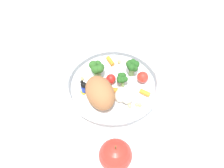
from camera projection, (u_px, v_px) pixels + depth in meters
The scene contains 4 objects.
ground_plane at pixel (116, 90), 0.74m from camera, with size 2.40×2.40×0.00m, color white.
food_container at pixel (110, 85), 0.71m from camera, with size 0.24×0.24×0.08m.
loose_apple at pixel (115, 155), 0.60m from camera, with size 0.07×0.07×0.08m.
folded_napkin at pixel (64, 27), 0.87m from camera, with size 0.12×0.10×0.01m, color white.
Camera 1 is at (-0.15, -0.39, 0.61)m, focal length 46.82 mm.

